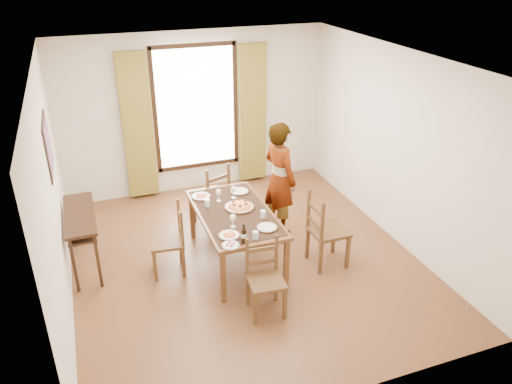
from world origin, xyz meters
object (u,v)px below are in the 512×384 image
object	(u,v)px
pasta_platter	(240,205)
console_table	(80,221)
dining_table	(235,216)
man	(280,179)

from	to	relation	value
pasta_platter	console_table	bearing A→B (deg)	166.12
dining_table	pasta_platter	distance (m)	0.17
man	console_table	bearing A→B (deg)	73.31
console_table	man	bearing A→B (deg)	-0.37
dining_table	man	size ratio (longest dim) A/B	1.00
console_table	pasta_platter	distance (m)	2.07
console_table	pasta_platter	xyz separation A→B (m)	(2.01, -0.50, 0.12)
man	pasta_platter	xyz separation A→B (m)	(-0.77, -0.48, -0.04)
console_table	dining_table	size ratio (longest dim) A/B	0.71
console_table	pasta_platter	bearing A→B (deg)	-13.88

